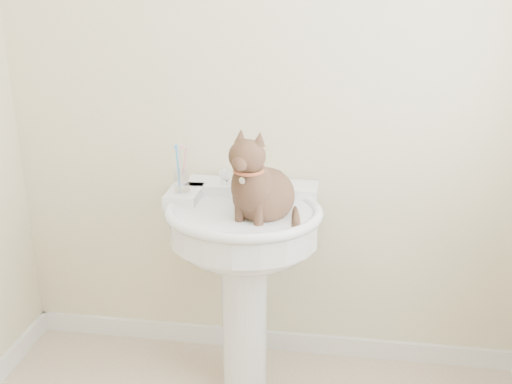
% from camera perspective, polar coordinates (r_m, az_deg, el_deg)
% --- Properties ---
extents(wall_back, '(2.20, 0.00, 2.50)m').
position_cam_1_polar(wall_back, '(2.40, 1.24, 10.84)').
color(wall_back, beige).
rests_on(wall_back, ground).
extents(baseboard_back, '(2.20, 0.02, 0.09)m').
position_cam_1_polar(baseboard_back, '(2.85, 1.03, -13.88)').
color(baseboard_back, white).
rests_on(baseboard_back, floor).
extents(pedestal_sink, '(0.61, 0.60, 0.84)m').
position_cam_1_polar(pedestal_sink, '(2.30, -1.19, -4.97)').
color(pedestal_sink, white).
rests_on(pedestal_sink, floor).
extents(faucet, '(0.28, 0.12, 0.14)m').
position_cam_1_polar(faucet, '(2.36, -0.56, 1.47)').
color(faucet, silver).
rests_on(faucet, pedestal_sink).
extents(soap_bar, '(0.10, 0.07, 0.03)m').
position_cam_1_polar(soap_bar, '(2.44, 0.47, 1.49)').
color(soap_bar, gold).
rests_on(soap_bar, pedestal_sink).
extents(toothbrush_cup, '(0.07, 0.07, 0.18)m').
position_cam_1_polar(toothbrush_cup, '(2.31, -7.11, 1.12)').
color(toothbrush_cup, silver).
rests_on(toothbrush_cup, pedestal_sink).
extents(cat, '(0.25, 0.32, 0.46)m').
position_cam_1_polar(cat, '(2.16, 0.48, 0.19)').
color(cat, '#4D2E23').
rests_on(cat, pedestal_sink).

